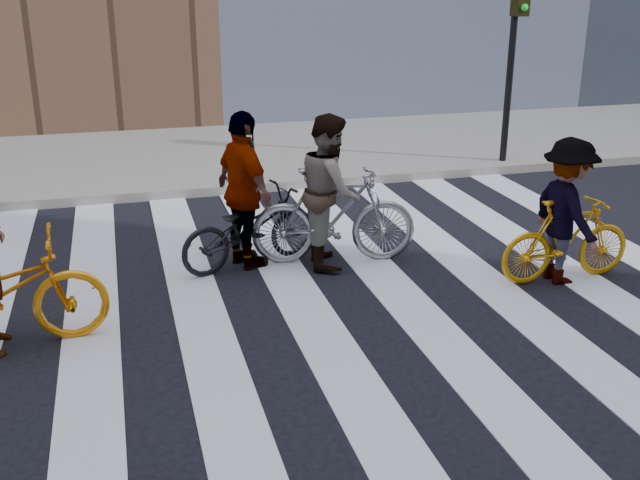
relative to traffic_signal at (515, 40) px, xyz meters
name	(u,v)px	position (x,y,z in m)	size (l,w,h in m)	color
ground	(370,324)	(-4.40, -5.32, -2.28)	(100.00, 100.00, 0.00)	black
sidewalk_far	(243,154)	(-4.40, 2.18, -2.20)	(100.00, 5.00, 0.15)	gray
zebra_crosswalk	(371,323)	(-4.40, -5.32, -2.27)	(8.25, 10.00, 0.01)	silver
traffic_signal	(515,40)	(0.00, 0.00, 0.00)	(0.22, 0.42, 3.33)	black
bike_silver_mid	(334,216)	(-4.28, -3.56, -1.68)	(0.57, 2.00, 1.20)	#95989E
bike_yellow_right	(567,240)	(-1.86, -4.82, -1.79)	(0.46, 1.64, 0.99)	orange
bike_dark_rear	(250,228)	(-5.28, -3.40, -1.80)	(0.63, 1.81, 0.95)	black
rider_mid	(330,190)	(-4.33, -3.56, -1.36)	(0.90, 0.70, 1.84)	slate
rider_right	(566,211)	(-1.91, -4.82, -1.44)	(1.08, 0.62, 1.68)	slate
rider_rear	(244,191)	(-5.33, -3.40, -1.33)	(1.11, 0.46, 1.90)	slate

